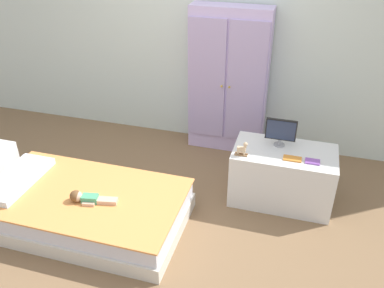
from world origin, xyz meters
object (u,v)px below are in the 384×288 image
Objects in this scene: rocking_horse_toy at (243,149)px; book_orange at (292,159)px; bed at (86,208)px; tv_monitor at (281,131)px; wardrobe at (228,82)px; doll at (85,198)px; book_purple at (312,162)px; tv_stand at (282,176)px.

rocking_horse_toy reaches higher than book_orange.
bed is 1.82m from tv_monitor.
doll is at bearing -115.74° from wardrobe.
book_purple is (0.30, -0.20, -0.14)m from tv_monitor.
wardrobe reaches higher than book_orange.
book_orange is (0.76, -0.94, -0.25)m from wardrobe.
rocking_horse_toy is (1.16, 0.70, 0.25)m from doll.
doll is 3.23× the size of book_purple.
tv_stand is (1.51, 0.87, -0.07)m from doll.
book_purple is at bearing -34.38° from tv_monitor.
rocking_horse_toy is 0.59m from book_purple.
wardrobe is at bearing 130.77° from tv_monitor.
wardrobe is at bearing 130.32° from tv_stand.
book_orange is 1.27× the size of book_purple.
wardrobe is 1.19m from tv_stand.
tv_stand is 0.51m from rocking_horse_toy.
book_purple is (0.23, -0.12, 0.27)m from tv_stand.
book_orange is at bearing 180.00° from book_purple.
rocking_horse_toy reaches higher than book_purple.
bed is 12.74× the size of rocking_horse_toy.
book_orange reaches higher than bed.
doll is at bearing -52.25° from bed.
book_purple is at bearing -26.42° from tv_stand.
book_orange is (0.13, -0.20, -0.14)m from tv_monitor.
wardrobe reaches higher than book_purple.
tv_stand is (1.58, 0.79, 0.12)m from bed.
doll is at bearing -156.55° from book_purple.
tv_monitor reaches higher than doll.
bed is at bearing -157.70° from book_orange.
wardrobe is 5.76× the size of tv_monitor.
bed is at bearing -153.38° from tv_stand.
doll is 1.77m from tv_monitor.
tv_stand is 5.86× the size of book_orange.
bed is at bearing -118.67° from wardrobe.
tv_monitor is at bearing 30.14° from bed.
book_orange is at bearing -50.80° from wardrobe.
tv_monitor reaches higher than bed.
wardrobe reaches higher than bed.
wardrobe is at bearing 129.20° from book_orange.
bed is 10.97× the size of book_orange.
tv_monitor is at bearing 122.96° from book_orange.
rocking_horse_toy is at bearing -70.94° from wardrobe.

